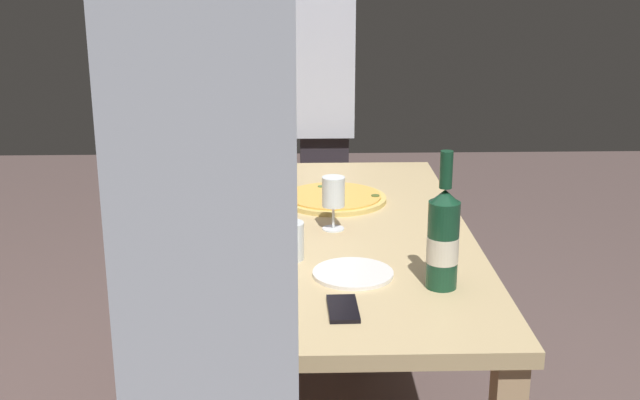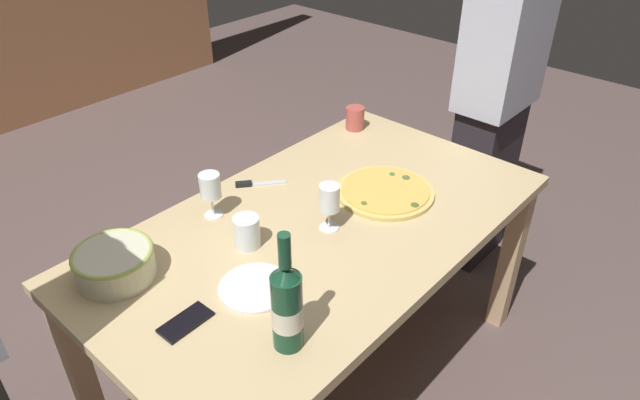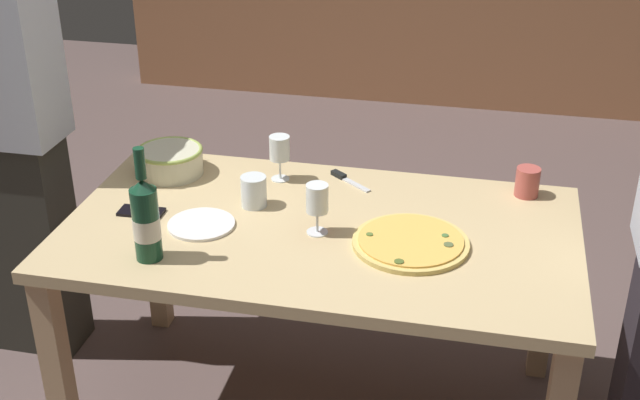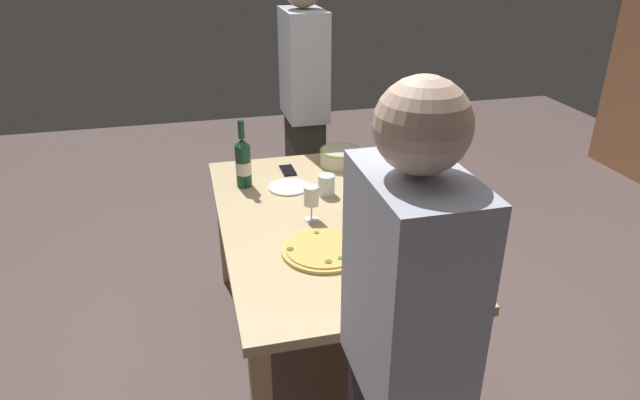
{
  "view_description": "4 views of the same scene",
  "coord_description": "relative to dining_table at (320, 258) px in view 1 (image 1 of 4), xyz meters",
  "views": [
    {
      "loc": [
        -2.33,
        0.07,
        1.56
      ],
      "look_at": [
        0.0,
        0.0,
        0.84
      ],
      "focal_mm": 45.94,
      "sensor_mm": 36.0,
      "label": 1
    },
    {
      "loc": [
        -1.15,
        -1.02,
        1.86
      ],
      "look_at": [
        0.0,
        0.0,
        0.84
      ],
      "focal_mm": 31.88,
      "sensor_mm": 36.0,
      "label": 2
    },
    {
      "loc": [
        0.49,
        -2.24,
        2.03
      ],
      "look_at": [
        0.0,
        0.0,
        0.84
      ],
      "focal_mm": 47.29,
      "sensor_mm": 36.0,
      "label": 3
    },
    {
      "loc": [
        2.2,
        -0.55,
        1.94
      ],
      "look_at": [
        0.0,
        0.0,
        0.84
      ],
      "focal_mm": 31.39,
      "sensor_mm": 36.0,
      "label": 4
    }
  ],
  "objects": [
    {
      "name": "serving_bowl",
      "position": [
        -0.6,
        0.27,
        0.14
      ],
      "size": [
        0.23,
        0.23,
        0.09
      ],
      "color": "beige",
      "rests_on": "dining_table"
    },
    {
      "name": "cup_ceramic",
      "position": [
        -0.24,
        0.09,
        0.14
      ],
      "size": [
        0.08,
        0.08,
        0.1
      ],
      "primitive_type": "cylinder",
      "color": "white",
      "rests_on": "dining_table"
    },
    {
      "name": "wine_bottle",
      "position": [
        -0.45,
        -0.29,
        0.22
      ],
      "size": [
        0.08,
        0.08,
        0.35
      ],
      "color": "#15412A",
      "rests_on": "dining_table"
    },
    {
      "name": "person_host",
      "position": [
        -1.17,
        0.19,
        0.25
      ],
      "size": [
        0.4,
        0.24,
        1.76
      ],
      "rotation": [
        0.0,
        0.0,
        -0.16
      ],
      "color": "#32312A",
      "rests_on": "ground"
    },
    {
      "name": "cup_amber",
      "position": [
        0.63,
        0.36,
        0.14
      ],
      "size": [
        0.08,
        0.08,
        0.1
      ],
      "primitive_type": "cylinder",
      "color": "#B44F48",
      "rests_on": "dining_table"
    },
    {
      "name": "wine_glass_by_bottle",
      "position": [
        0.0,
        -0.04,
        0.2
      ],
      "size": [
        0.07,
        0.07,
        0.16
      ],
      "color": "white",
      "rests_on": "dining_table"
    },
    {
      "name": "cell_phone",
      "position": [
        -0.58,
        -0.04,
        0.1
      ],
      "size": [
        0.15,
        0.07,
        0.01
      ],
      "primitive_type": "cube",
      "rotation": [
        0.0,
        0.0,
        4.74
      ],
      "color": "black",
      "rests_on": "dining_table"
    },
    {
      "name": "pizza_knife",
      "position": [
        0.02,
        0.34,
        0.1
      ],
      "size": [
        0.16,
        0.13,
        0.02
      ],
      "color": "silver",
      "rests_on": "dining_table"
    },
    {
      "name": "pizza",
      "position": [
        0.29,
        -0.06,
        0.1
      ],
      "size": [
        0.35,
        0.35,
        0.02
      ],
      "color": "#D9BB65",
      "rests_on": "dining_table"
    },
    {
      "name": "side_plate",
      "position": [
        -0.36,
        -0.08,
        0.1
      ],
      "size": [
        0.21,
        0.21,
        0.01
      ],
      "primitive_type": "cylinder",
      "color": "white",
      "rests_on": "dining_table"
    },
    {
      "name": "dining_table",
      "position": [
        0.0,
        0.0,
        0.0
      ],
      "size": [
        1.6,
        0.9,
        0.75
      ],
      "color": "tan",
      "rests_on": "ground"
    },
    {
      "name": "wine_glass_near_pizza",
      "position": [
        -0.21,
        0.3,
        0.2
      ],
      "size": [
        0.07,
        0.07,
        0.16
      ],
      "color": "white",
      "rests_on": "dining_table"
    },
    {
      "name": "person_guest_left",
      "position": [
        1.12,
        -0.05,
        0.19
      ],
      "size": [
        0.39,
        0.24,
        1.66
      ],
      "rotation": [
        0.0,
        0.0,
        3.1
      ],
      "color": "#2A252B",
      "rests_on": "ground"
    }
  ]
}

